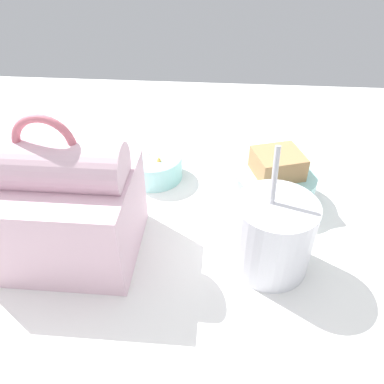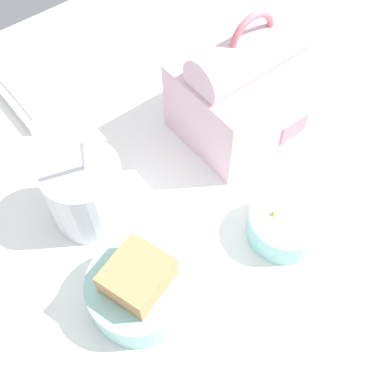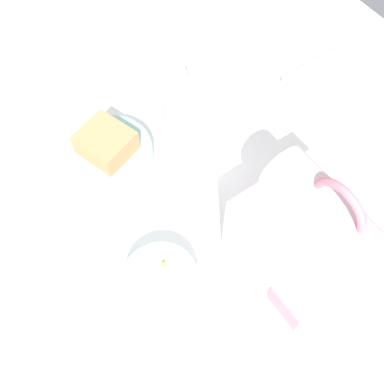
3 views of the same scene
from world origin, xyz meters
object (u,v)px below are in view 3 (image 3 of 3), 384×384
lunch_bag (318,243)px  soup_cup (196,111)px  keyboard (375,120)px  bento_bowl_snacks (161,282)px  bento_bowl_sandwich (109,157)px

lunch_bag → soup_cup: 27.94cm
keyboard → bento_bowl_snacks: bento_bowl_snacks is taller
lunch_bag → bento_bowl_sandwich: lunch_bag is taller
keyboard → bento_bowl_snacks: (3.29, -44.37, 1.27)cm
keyboard → bento_bowl_sandwich: (-17.52, -39.96, 2.23)cm
lunch_bag → soup_cup: bearing=178.6°
lunch_bag → soup_cup: (-27.84, 0.70, -2.22)cm
soup_cup → lunch_bag: bearing=-1.4°
soup_cup → bento_bowl_snacks: size_ratio=1.74×
soup_cup → keyboard: bearing=58.1°
keyboard → lunch_bag: 29.38cm
lunch_bag → bento_bowl_snacks: bearing=-115.7°
lunch_bag → bento_bowl_snacks: (-8.92, -18.50, -5.44)cm
keyboard → bento_bowl_snacks: size_ratio=3.06×
keyboard → lunch_bag: size_ratio=1.48×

